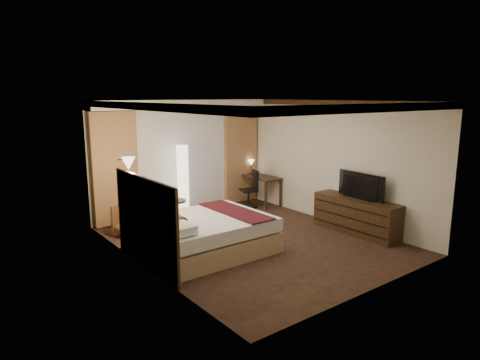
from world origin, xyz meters
TOP-DOWN VIEW (x-y plane):
  - floor at (0.00, 0.00)m, footprint 4.50×5.50m
  - ceiling at (0.00, 0.00)m, footprint 4.50×5.50m
  - back_wall at (0.00, 2.75)m, footprint 4.50×0.02m
  - left_wall at (-2.25, 0.00)m, footprint 0.02×5.50m
  - right_wall at (2.25, 0.00)m, footprint 0.02×5.50m
  - crown_molding at (0.00, 0.00)m, footprint 4.50×5.50m
  - soffit at (0.00, 2.50)m, footprint 4.50×0.50m
  - curtain_sheer at (0.00, 2.67)m, footprint 2.48×0.04m
  - curtain_left_drape at (-1.70, 2.61)m, footprint 1.00×0.14m
  - curtain_right_drape at (1.70, 2.61)m, footprint 1.00×0.14m
  - wall_sconce at (-2.09, 0.92)m, footprint 0.24×0.24m
  - bed at (-1.06, 0.04)m, footprint 2.25×1.76m
  - headboard at (-2.20, 0.04)m, footprint 0.12×2.06m
  - armchair at (-1.67, 1.65)m, footprint 0.92×0.94m
  - side_table at (-0.59, 1.99)m, footprint 0.47×0.47m
  - floor_lamp at (-0.22, 2.30)m, footprint 0.36×0.36m
  - desk at (1.95, 2.07)m, footprint 0.55×1.09m
  - desk_lamp at (1.95, 2.47)m, footprint 0.18×0.18m
  - office_chair at (1.51, 2.02)m, footprint 0.59×0.59m
  - dresser at (2.00, -0.93)m, footprint 0.50×1.89m
  - television at (1.97, -0.93)m, footprint 0.74×1.19m

SIDE VIEW (x-z plane):
  - floor at x=0.00m, z-range -0.01..0.01m
  - side_table at x=-0.59m, z-range 0.00..0.51m
  - bed at x=-1.06m, z-range 0.00..0.66m
  - dresser at x=2.00m, z-range 0.00..0.73m
  - armchair at x=-1.67m, z-range 0.00..0.74m
  - desk at x=1.95m, z-range 0.00..0.75m
  - office_chair at x=1.51m, z-range 0.00..0.96m
  - headboard at x=-2.20m, z-range 0.00..1.50m
  - floor_lamp at x=-0.22m, z-range 0.00..1.69m
  - desk_lamp at x=1.95m, z-range 0.75..1.09m
  - television at x=1.97m, z-range 0.99..1.14m
  - curtain_sheer at x=0.00m, z-range 0.02..2.48m
  - curtain_left_drape at x=-1.70m, z-range 0.02..2.48m
  - curtain_right_drape at x=1.70m, z-range 0.02..2.48m
  - back_wall at x=0.00m, z-range 0.00..2.70m
  - left_wall at x=-2.25m, z-range 0.00..2.70m
  - right_wall at x=2.25m, z-range 0.00..2.70m
  - wall_sconce at x=-2.09m, z-range 1.50..1.74m
  - soffit at x=0.00m, z-range 2.50..2.70m
  - crown_molding at x=0.00m, z-range 2.58..2.70m
  - ceiling at x=0.00m, z-range 2.70..2.71m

